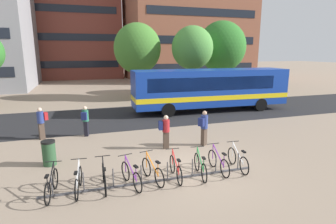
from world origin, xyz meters
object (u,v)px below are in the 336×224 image
parked_bicycle_purple_7 (218,162)px  street_tree_3 (192,48)px  city_bus (211,88)px  commuter_red_pack_0 (41,121)px  parked_bicycle_orange_4 (153,171)px  parked_bicycle_black_0 (52,185)px  commuter_navy_pack_1 (204,126)px  street_tree_0 (137,49)px  parked_bicycle_white_8 (238,160)px  trash_bin (49,153)px  street_tree_2 (222,47)px  parked_bicycle_purple_3 (131,176)px  commuter_navy_pack_3 (85,119)px  parked_bicycle_red_5 (176,169)px  parked_bicycle_white_1 (78,182)px  parked_bicycle_black_2 (104,178)px  commuter_navy_pack_2 (165,130)px  parked_bicycle_green_6 (200,167)px

parked_bicycle_purple_7 → street_tree_3: size_ratio=0.25×
city_bus → parked_bicycle_purple_7: city_bus is taller
commuter_red_pack_0 → street_tree_3: bearing=-167.8°
parked_bicycle_orange_4 → commuter_red_pack_0: 7.77m
parked_bicycle_black_0 → street_tree_3: (11.28, 15.53, 4.48)m
commuter_navy_pack_1 → street_tree_0: 15.28m
parked_bicycle_white_8 → trash_bin: 7.58m
street_tree_2 → street_tree_3: street_tree_2 is taller
parked_bicycle_purple_3 → commuter_navy_pack_3: (-1.33, 6.38, 0.58)m
city_bus → parked_bicycle_red_5: bearing=-120.3°
parked_bicycle_purple_3 → parked_bicycle_white_8: size_ratio=0.98×
parked_bicycle_orange_4 → commuter_red_pack_0: size_ratio=0.99×
parked_bicycle_white_1 → parked_bicycle_purple_3: bearing=-87.2°
parked_bicycle_black_2 → parked_bicycle_orange_4: (1.68, 0.01, 0.00)m
city_bus → parked_bicycle_black_2: bearing=-129.4°
commuter_red_pack_0 → trash_bin: commuter_red_pack_0 is taller
parked_bicycle_orange_4 → trash_bin: trash_bin is taller
parked_bicycle_white_8 → street_tree_0: (-0.26, 17.77, 4.44)m
parked_bicycle_purple_3 → commuter_navy_pack_2: size_ratio=1.03×
parked_bicycle_black_2 → trash_bin: trash_bin is taller
parked_bicycle_purple_7 → street_tree_3: (5.36, 15.54, 4.48)m
parked_bicycle_black_0 → street_tree_3: street_tree_3 is taller
city_bus → parked_bicycle_white_8: size_ratio=7.04×
parked_bicycle_white_1 → street_tree_2: (15.02, 18.25, 4.66)m
parked_bicycle_white_1 → parked_bicycle_purple_7: same height
parked_bicycle_black_0 → city_bus: bearing=-38.7°
parked_bicycle_purple_7 → street_tree_3: bearing=-18.6°
parked_bicycle_white_1 → parked_bicycle_red_5: bearing=-84.4°
parked_bicycle_white_8 → commuter_red_pack_0: 10.11m
parked_bicycle_black_0 → street_tree_2: street_tree_2 is taller
commuter_navy_pack_3 → street_tree_2: 19.34m
parked_bicycle_black_2 → parked_bicycle_red_5: bearing=-89.7°
parked_bicycle_red_5 → commuter_navy_pack_1: bearing=-35.3°
parked_bicycle_white_1 → commuter_red_pack_0: (-1.81, 6.45, 0.60)m
parked_bicycle_purple_3 → parked_bicycle_red_5: 1.64m
parked_bicycle_green_6 → parked_bicycle_white_8: 1.66m
commuter_red_pack_0 → commuter_navy_pack_1: commuter_navy_pack_1 is taller
parked_bicycle_white_1 → parked_bicycle_purple_3: 1.72m
commuter_navy_pack_3 → trash_bin: size_ratio=1.62×
parked_bicycle_purple_3 → street_tree_3: street_tree_3 is taller
commuter_red_pack_0 → street_tree_2: (16.83, 11.80, 4.06)m
commuter_navy_pack_2 → trash_bin: commuter_navy_pack_2 is taller
parked_bicycle_white_1 → street_tree_0: size_ratio=0.24×
parked_bicycle_black_0 → commuter_navy_pack_3: bearing=-3.1°
parked_bicycle_white_1 → parked_bicycle_white_8: same height
trash_bin → parked_bicycle_black_2: bearing=-54.1°
parked_bicycle_black_0 → commuter_red_pack_0: commuter_red_pack_0 is taller
parked_bicycle_green_6 → street_tree_2: (10.73, 18.37, 4.66)m
parked_bicycle_black_2 → commuter_navy_pack_1: size_ratio=0.99×
trash_bin → parked_bicycle_red_5: bearing=-31.5°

